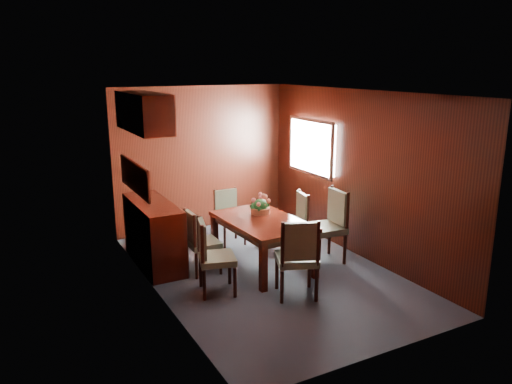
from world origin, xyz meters
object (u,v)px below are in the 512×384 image
chair_right_near (330,221)px  chair_head (298,254)px  dining_table (262,226)px  sideboard (154,233)px  flower_centerpiece (260,204)px  chair_left_near (211,253)px

chair_right_near → chair_head: size_ratio=1.04×
dining_table → chair_right_near: (0.96, -0.24, -0.01)m
sideboard → chair_head: (1.19, -1.84, 0.11)m
chair_head → flower_centerpiece: chair_head is taller
dining_table → flower_centerpiece: flower_centerpiece is taller
chair_left_near → chair_right_near: chair_right_near is taller
flower_centerpiece → chair_left_near: bearing=-147.1°
sideboard → chair_head: 2.20m
dining_table → chair_left_near: bearing=-158.6°
dining_table → chair_head: size_ratio=1.50×
dining_table → chair_head: bearing=-97.7°
chair_head → flower_centerpiece: size_ratio=3.39×
chair_left_near → chair_head: (0.85, -0.62, 0.04)m
chair_left_near → chair_right_near: 1.91m
sideboard → chair_right_near: (2.25, -1.04, 0.13)m
sideboard → chair_left_near: size_ratio=1.49×
chair_head → flower_centerpiece: (0.20, 1.30, 0.27)m
dining_table → chair_left_near: size_ratio=1.60×
sideboard → chair_left_near: 1.27m
chair_left_near → flower_centerpiece: flower_centerpiece is taller
dining_table → chair_head: (-0.09, -1.04, -0.03)m
sideboard → flower_centerpiece: size_ratio=4.73×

